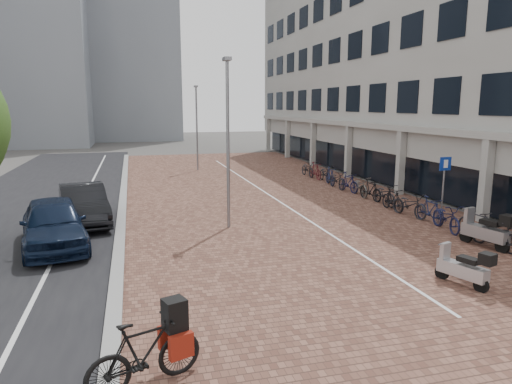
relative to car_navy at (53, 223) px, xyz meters
The scene contains 17 objects.
ground 8.67m from the car_navy, 34.28° to the right, with size 140.00×140.00×0.00m, color #474442.
plaza_brick 11.62m from the car_navy, 38.00° to the left, with size 14.50×42.00×0.04m, color brown.
street_asphalt 7.42m from the car_navy, 104.66° to the left, with size 8.00×50.00×0.03m, color black.
curb 7.46m from the car_navy, 74.10° to the left, with size 0.35×42.00×0.14m, color gray.
lane_line 7.18m from the car_navy, 88.93° to the left, with size 0.12×44.00×0.00m, color white.
parking_line 11.78m from the car_navy, 37.40° to the left, with size 0.10×30.00×0.00m, color white.
office_building 24.21m from the car_navy, 28.99° to the left, with size 8.40×40.00×15.00m.
bg_towers 46.56m from the car_navy, 99.28° to the left, with size 33.00×23.00×32.00m.
car_navy is the anchor object (origin of this frame).
car_dark 3.17m from the car_navy, 78.46° to the left, with size 1.62×4.65×1.53m, color black.
hero_bike 9.01m from the car_navy, 72.99° to the right, with size 2.07×1.20×1.41m.
scooter_front 14.06m from the car_navy, 15.22° to the right, with size 0.57×1.83×1.26m, color #97979C, non-canonical shape.
scooter_back 12.35m from the car_navy, 30.51° to the right, with size 0.48×1.53×1.05m, color #B1B1B6, non-canonical shape.
parking_sign 14.66m from the car_navy, ahead, with size 0.54×0.11×2.57m.
lamp_near 6.50m from the car_navy, ahead, with size 0.12×0.12×6.22m, color gray.
lamp_far 18.55m from the car_navy, 67.46° to the left, with size 0.12×0.12×5.90m, color slate.
bike_row 14.37m from the car_navy, 16.95° to the left, with size 1.19×18.10×1.05m.
Camera 1 is at (-4.53, -10.89, 4.59)m, focal length 32.36 mm.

